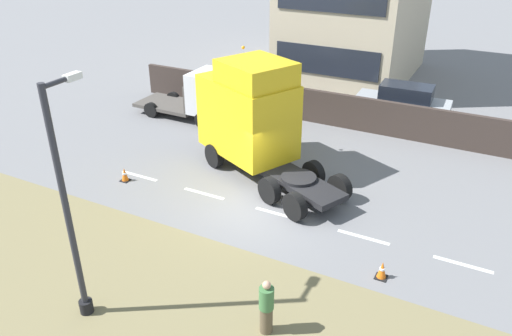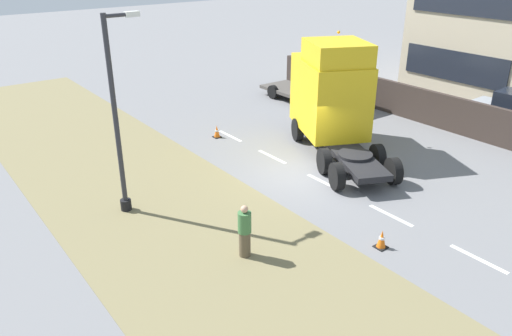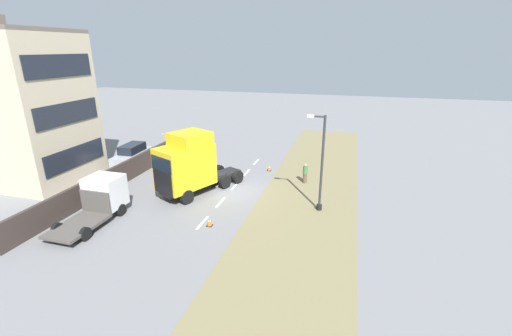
# 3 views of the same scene
# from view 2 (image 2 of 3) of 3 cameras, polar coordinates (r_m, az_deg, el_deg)

# --- Properties ---
(ground_plane) EXTENTS (120.00, 120.00, 0.00)m
(ground_plane) POSITION_cam_2_polar(r_m,az_deg,el_deg) (19.81, 6.39, -0.96)
(ground_plane) COLOR slate
(ground_plane) RESTS_ON ground
(grass_verge) EXTENTS (7.00, 44.00, 0.01)m
(grass_verge) POSITION_cam_2_polar(r_m,az_deg,el_deg) (16.68, -8.96, -6.22)
(grass_verge) COLOR olive
(grass_verge) RESTS_ON ground
(lane_markings) EXTENTS (0.16, 14.60, 0.00)m
(lane_markings) POSITION_cam_2_polar(r_m,az_deg,el_deg) (19.36, 7.80, -1.65)
(lane_markings) COLOR white
(lane_markings) RESTS_ON ground
(boundary_wall) EXTENTS (0.25, 24.00, 1.73)m
(boundary_wall) POSITION_cam_2_polar(r_m,az_deg,el_deg) (26.17, 21.12, 5.89)
(boundary_wall) COLOR #382D28
(boundary_wall) RESTS_ON ground
(lorry_cab) EXTENTS (5.20, 7.33, 4.91)m
(lorry_cab) POSITION_cam_2_polar(r_m,az_deg,el_deg) (21.99, 8.67, 8.16)
(lorry_cab) COLOR black
(lorry_cab) RESTS_ON ground
(flatbed_truck) EXTENTS (2.25, 5.44, 2.64)m
(flatbed_truck) POSITION_cam_2_polar(r_m,az_deg,el_deg) (28.20, 7.16, 9.69)
(flatbed_truck) COLOR silver
(flatbed_truck) RESTS_ON ground
(lamp_post) EXTENTS (1.30, 0.37, 6.55)m
(lamp_post) POSITION_cam_2_polar(r_m,az_deg,el_deg) (16.67, -15.40, 4.37)
(lamp_post) COLOR black
(lamp_post) RESTS_ON ground
(pedestrian) EXTENTS (0.39, 0.39, 1.66)m
(pedestrian) POSITION_cam_2_polar(r_m,az_deg,el_deg) (14.47, -1.31, -7.30)
(pedestrian) COLOR brown
(pedestrian) RESTS_ON ground
(traffic_cone_lead) EXTENTS (0.36, 0.36, 0.58)m
(traffic_cone_lead) POSITION_cam_2_polar(r_m,az_deg,el_deg) (23.70, -4.49, 4.17)
(traffic_cone_lead) COLOR black
(traffic_cone_lead) RESTS_ON ground
(traffic_cone_trailing) EXTENTS (0.36, 0.36, 0.58)m
(traffic_cone_trailing) POSITION_cam_2_polar(r_m,az_deg,el_deg) (15.57, 14.17, -7.91)
(traffic_cone_trailing) COLOR black
(traffic_cone_trailing) RESTS_ON ground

